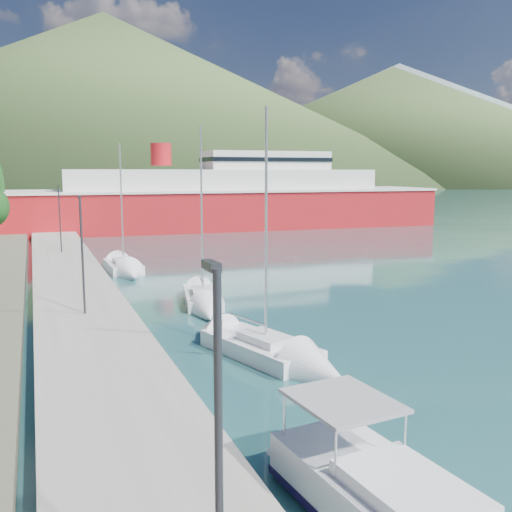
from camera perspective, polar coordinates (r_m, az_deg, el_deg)
name	(u,v)px	position (r m, az deg, el deg)	size (l,w,h in m)	color
ground	(86,207)	(135.36, -16.66, 4.68)	(1400.00, 1400.00, 0.00)	#225154
quay	(72,284)	(41.43, -17.96, -2.64)	(5.00, 88.00, 0.80)	gray
hills_far	(173,108)	(654.54, -8.31, 14.45)	(1480.00, 900.00, 180.00)	slate
hills_near	(198,111)	(404.37, -5.79, 14.25)	(1010.00, 520.00, 115.00)	#3D552A
lamp_posts	(81,249)	(30.77, -17.06, 0.63)	(0.15, 47.59, 6.06)	#2D2D33
sailboat_near	(290,361)	(24.03, 3.43, -10.40)	(4.70, 8.47, 11.67)	silver
sailboat_mid	(205,305)	(33.82, -5.11, -4.90)	(3.66, 8.30, 11.57)	silver
sailboat_far	(127,271)	(46.05, -12.76, -1.46)	(2.65, 7.71, 11.24)	silver
ferry	(224,201)	(82.35, -3.19, 5.48)	(63.67, 16.18, 12.54)	#AE161B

